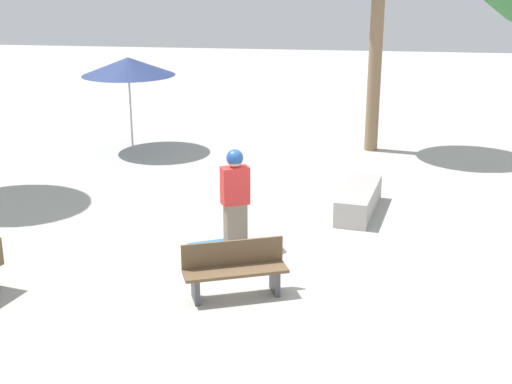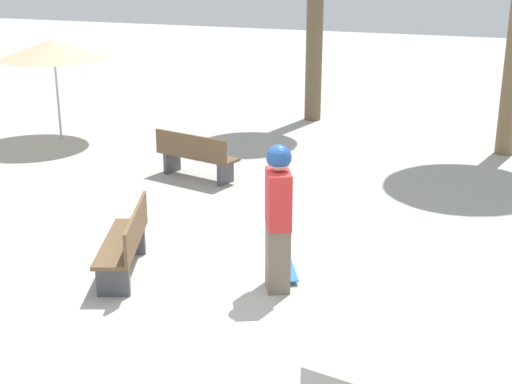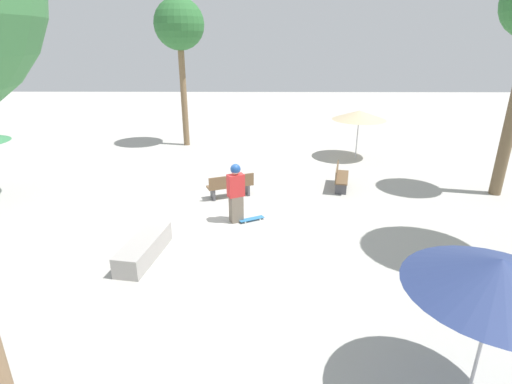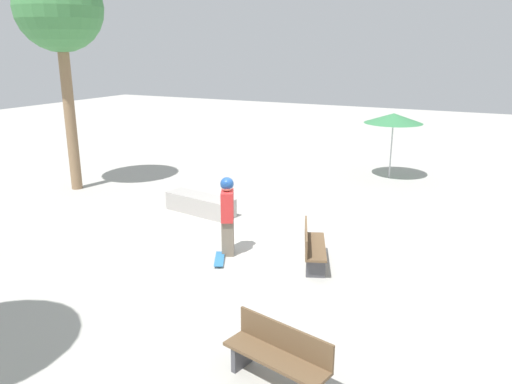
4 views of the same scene
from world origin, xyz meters
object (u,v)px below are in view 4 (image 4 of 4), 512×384
Objects in this scene: shade_umbrella_green at (394,118)px; palm_tree_center_right at (59,11)px; concrete_ledge at (200,204)px; bench_near at (278,356)px; bench_far at (312,246)px; skateboard at (219,259)px; skater_main at (227,213)px.

palm_tree_center_right is at bearing 124.02° from shade_umbrella_green.
bench_near is (-5.88, -5.06, 0.17)m from concrete_ledge.
concrete_ledge is 1.34× the size of bench_far.
bench_far is (-1.90, -4.09, 0.17)m from concrete_ledge.
skateboard is 4.31m from bench_near.
skater_main is at bearing 158.25° from skateboard.
skater_main is 2.26× the size of skateboard.
bench_near reaches higher than skateboard.
bench_far reaches higher than concrete_ledge.
skater_main is at bearing -102.65° from bench_far.
skateboard is at bearing 169.12° from shade_umbrella_green.
bench_far is at bearing 72.27° from skater_main.
palm_tree_center_right is at bearing -125.28° from bench_far.
palm_tree_center_right reaches higher than skater_main.
skater_main is 0.77× the size of shade_umbrella_green.
bench_far is 10.83m from palm_tree_center_right.
skateboard is at bearing -89.59° from bench_far.
shade_umbrella_green is at bearing 141.57° from skater_main.
skater_main is 1.10× the size of bench_near.
bench_near is 12.52m from shade_umbrella_green.
palm_tree_center_right reaches higher than shade_umbrella_green.
skater_main is at bearing -109.23° from palm_tree_center_right.
skateboard is 0.36× the size of concrete_ledge.
skateboard is 3.47m from concrete_ledge.
palm_tree_center_right is (-6.14, 9.09, 3.48)m from shade_umbrella_green.
shade_umbrella_green is 11.50m from palm_tree_center_right.
shade_umbrella_green is (6.47, -3.96, 1.91)m from concrete_ledge.
concrete_ledge is 7.82m from shade_umbrella_green.
palm_tree_center_right is (6.21, 10.19, 5.22)m from bench_near.
skateboard is 0.48× the size of bench_near.
skater_main is 4.71m from bench_near.
concrete_ledge is at bearing -93.74° from palm_tree_center_right.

